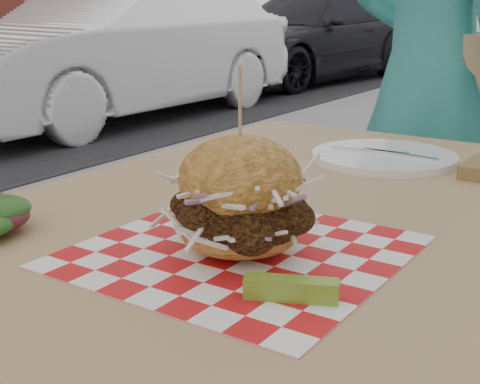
% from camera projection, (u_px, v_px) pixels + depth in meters
% --- Properties ---
extents(diner, '(0.69, 0.58, 1.62)m').
position_uv_depth(diner, '(427.00, 82.00, 1.95)').
color(diner, teal).
rests_on(diner, ground).
extents(car_white, '(1.34, 3.67, 1.20)m').
position_uv_depth(car_white, '(119.00, 51.00, 5.87)').
color(car_white, silver).
rests_on(car_white, ground).
extents(car_dark, '(2.04, 4.04, 1.12)m').
position_uv_depth(car_dark, '(308.00, 37.00, 8.67)').
color(car_dark, black).
rests_on(car_dark, ground).
extents(patio_table, '(0.80, 1.20, 0.75)m').
position_uv_depth(patio_table, '(292.00, 256.00, 1.00)').
color(patio_table, tan).
rests_on(patio_table, ground).
extents(patio_chair, '(0.46, 0.47, 0.95)m').
position_uv_depth(patio_chair, '(465.00, 186.00, 1.81)').
color(patio_chair, tan).
rests_on(patio_chair, ground).
extents(paper_liner, '(0.36, 0.36, 0.00)m').
position_uv_depth(paper_liner, '(240.00, 251.00, 0.80)').
color(paper_liner, red).
rests_on(paper_liner, patio_table).
extents(sandwich, '(0.19, 0.19, 0.22)m').
position_uv_depth(sandwich, '(240.00, 202.00, 0.78)').
color(sandwich, '#D3873B').
rests_on(sandwich, paper_liner).
extents(pickle_spear, '(0.10, 0.06, 0.02)m').
position_uv_depth(pickle_spear, '(291.00, 289.00, 0.67)').
color(pickle_spear, olive).
rests_on(pickle_spear, paper_liner).
extents(place_setting, '(0.27, 0.27, 0.02)m').
position_uv_depth(place_setting, '(384.00, 157.00, 1.25)').
color(place_setting, white).
rests_on(place_setting, patio_table).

